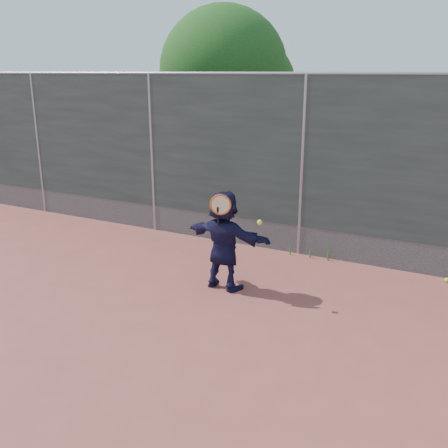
% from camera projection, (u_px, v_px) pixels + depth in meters
% --- Properties ---
extents(ground, '(80.00, 80.00, 0.00)m').
position_uv_depth(ground, '(198.00, 348.00, 5.70)').
color(ground, '#9E4C42').
rests_on(ground, ground).
extents(player, '(1.39, 0.58, 1.45)m').
position_uv_depth(player, '(224.00, 240.00, 7.10)').
color(player, '#151438').
rests_on(player, ground).
extents(ball_ground, '(0.07, 0.07, 0.07)m').
position_uv_depth(ball_ground, '(447.00, 280.00, 7.48)').
color(ball_ground, '#D5F636').
rests_on(ball_ground, ground).
extents(fence, '(20.00, 0.06, 3.03)m').
position_uv_depth(fence, '(302.00, 163.00, 8.22)').
color(fence, '#38423D').
rests_on(fence, ground).
extents(swing_action, '(0.74, 0.16, 0.51)m').
position_uv_depth(swing_action, '(224.00, 208.00, 6.73)').
color(swing_action, '#CB4E13').
rests_on(swing_action, ground).
extents(tree_left, '(3.15, 3.00, 4.53)m').
position_uv_depth(tree_left, '(230.00, 75.00, 11.66)').
color(tree_left, '#382314').
rests_on(tree_left, ground).
extents(weed_clump, '(0.68, 0.07, 0.30)m').
position_uv_depth(weed_clump, '(313.00, 251.00, 8.41)').
color(weed_clump, '#387226').
rests_on(weed_clump, ground).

